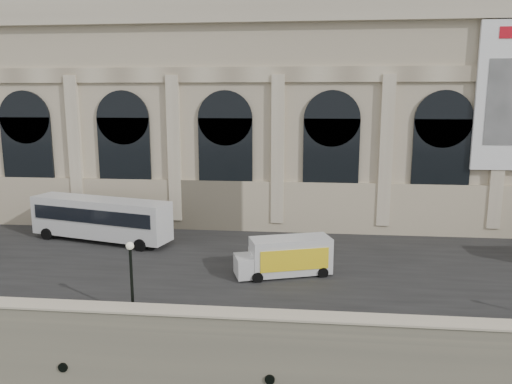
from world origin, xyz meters
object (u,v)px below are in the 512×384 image
van_c (285,256)px  lamp_left (132,280)px  bus_left (100,218)px  box_truck (285,257)px

van_c → lamp_left: size_ratio=1.32×
bus_left → lamp_left: size_ratio=2.93×
bus_left → box_truck: (17.06, -7.02, -0.79)m
bus_left → box_truck: size_ratio=1.86×
bus_left → van_c: bearing=-21.3°
lamp_left → bus_left: bearing=119.0°
van_c → box_truck: box_truck is taller
bus_left → van_c: (17.05, -6.63, -0.89)m
van_c → box_truck: 0.40m
bus_left → lamp_left: (8.33, -15.05, 0.10)m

